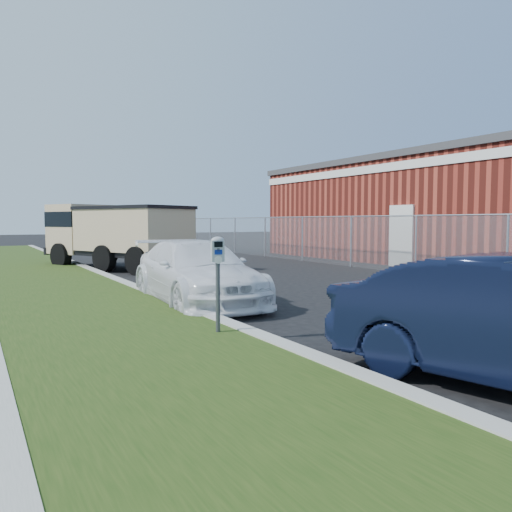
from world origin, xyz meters
TOP-DOWN VIEW (x-y plane):
  - ground at (0.00, 0.00)m, footprint 120.00×120.00m
  - chainlink_fence at (6.00, 7.00)m, footprint 0.06×30.06m
  - brick_building at (12.00, 8.00)m, footprint 9.20×14.20m
  - parking_meter at (-3.00, -0.74)m, footprint 0.20×0.16m
  - white_wagon at (-1.99, 2.35)m, footprint 2.00×4.38m
  - dump_truck at (-1.56, 10.44)m, footprint 4.22×5.98m

SIDE VIEW (x-z plane):
  - ground at x=0.00m, z-range 0.00..0.00m
  - white_wagon at x=-1.99m, z-range 0.00..1.24m
  - parking_meter at x=-3.00m, z-range 0.41..1.71m
  - dump_truck at x=-1.56m, z-range 0.14..2.35m
  - chainlink_fence at x=6.00m, z-range -13.74..16.26m
  - brick_building at x=12.00m, z-range 0.04..4.21m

